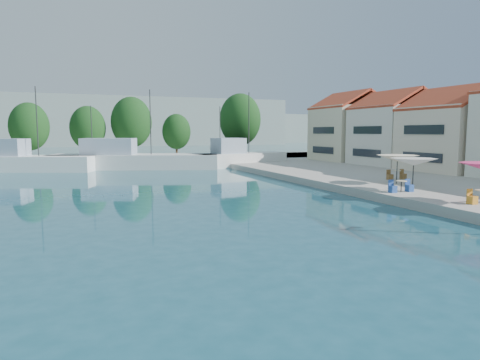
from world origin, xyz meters
name	(u,v)px	position (x,y,z in m)	size (l,w,h in m)	color
quay_right	(464,177)	(22.00, 30.00, 0.30)	(32.00, 92.00, 0.60)	#AFAA9E
quay_far	(105,161)	(-8.00, 67.00, 0.30)	(90.00, 16.00, 0.60)	#AFAA9E
hill_west	(14,121)	(-30.00, 160.00, 8.00)	(180.00, 40.00, 16.00)	gray
hill_east	(201,129)	(40.00, 180.00, 6.00)	(140.00, 40.00, 12.00)	gray
building_04	(456,128)	(24.00, 33.00, 5.02)	(9.00, 8.80, 9.20)	beige
building_05	(394,126)	(24.00, 42.00, 5.26)	(8.40, 8.80, 9.70)	silver
building_06	(350,125)	(24.00, 51.00, 5.50)	(9.00, 8.80, 10.20)	beige
trawler_02	(22,162)	(-18.09, 56.02, 1.07)	(16.36, 9.72, 10.20)	white
trawler_03	(130,160)	(-5.83, 54.90, 1.07)	(21.24, 11.31, 10.20)	silver
trawler_04	(239,159)	(7.93, 52.84, 1.07)	(13.58, 6.54, 10.20)	silver
tree_04	(29,127)	(-18.24, 69.51, 5.35)	(5.56, 5.56, 8.24)	#3F2B19
tree_05	(88,128)	(-10.17, 71.00, 5.21)	(5.40, 5.40, 8.00)	#3F2B19
tree_06	(131,122)	(-3.48, 71.16, 6.14)	(6.48, 6.48, 9.60)	#3F2B19
tree_07	(176,132)	(3.77, 70.82, 4.62)	(4.71, 4.71, 6.98)	#3F2B19
tree_08	(240,120)	(14.45, 68.95, 6.68)	(7.11, 7.11, 10.52)	#3F2B19
umbrella_white	(414,162)	(9.02, 22.87, 2.56)	(3.10, 3.10, 2.21)	black
umbrella_cream	(397,158)	(10.77, 26.39, 2.56)	(3.18, 3.18, 2.21)	black
cafe_table_02	(401,188)	(7.73, 22.52, 0.89)	(1.82, 0.70, 0.76)	black
cafe_table_03	(397,176)	(12.86, 28.76, 0.89)	(1.82, 0.70, 0.76)	black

